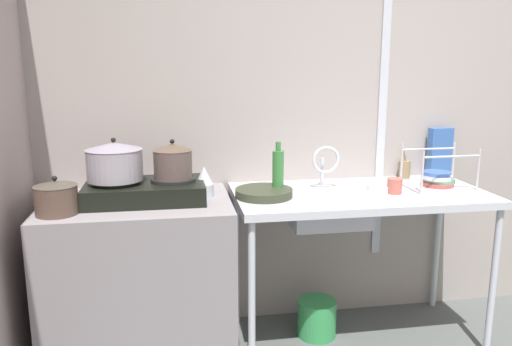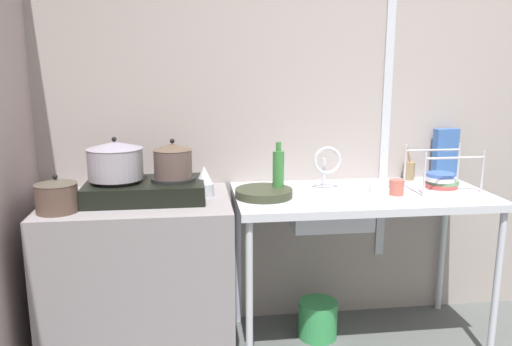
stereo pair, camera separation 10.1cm
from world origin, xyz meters
name	(u,v)px [view 2 (the right image)]	position (x,y,z in m)	size (l,w,h in m)	color
wall_back	(387,112)	(0.00, 1.82, 1.25)	(4.83, 0.10, 2.50)	#A49893
wall_metal_strip	(387,92)	(-0.03, 1.76, 1.38)	(0.05, 0.01, 2.00)	silver
counter_concrete	(141,279)	(-1.45, 1.44, 0.43)	(0.94, 0.66, 0.86)	gray
counter_sink	(361,204)	(-0.27, 1.44, 0.79)	(1.36, 0.66, 0.86)	silver
stove	(146,190)	(-1.41, 1.44, 0.91)	(0.59, 0.36, 0.11)	black
pot_on_left_burner	(115,160)	(-1.55, 1.44, 1.07)	(0.28, 0.28, 0.21)	#99919C
pot_on_right_burner	(173,160)	(-1.26, 1.44, 1.06)	(0.20, 0.20, 0.20)	brown
pot_beside_stove	(56,196)	(-1.80, 1.26, 0.94)	(0.20, 0.20, 0.18)	brown
percolator	(204,181)	(-1.11, 1.47, 0.94)	(0.10, 0.10, 0.16)	silver
sink_basin	(328,210)	(-0.46, 1.41, 0.78)	(0.41, 0.32, 0.16)	silver
faucet	(327,162)	(-0.44, 1.54, 1.01)	(0.16, 0.09, 0.24)	silver
frying_pan	(264,193)	(-0.80, 1.42, 0.88)	(0.30, 0.30, 0.04)	#323826
dish_rack	(441,182)	(0.18, 1.45, 0.90)	(0.34, 0.27, 0.23)	#BAB5BA
cup_by_rack	(396,187)	(-0.10, 1.37, 0.90)	(0.08, 0.08, 0.08)	#B95B4E
small_bowl_on_drainboard	(381,189)	(-0.17, 1.42, 0.88)	(0.13, 0.13, 0.04)	white
bottle_by_sink	(278,172)	(-0.72, 1.46, 0.98)	(0.06, 0.06, 0.28)	#377939
cereal_box	(445,154)	(0.34, 1.72, 1.01)	(0.15, 0.06, 0.30)	#3963AB
utensil_jar	(409,170)	(0.11, 1.71, 0.91)	(0.07, 0.07, 0.20)	#8E7751
bucket_on_floor	(318,319)	(-0.48, 1.49, 0.11)	(0.22, 0.22, 0.21)	green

